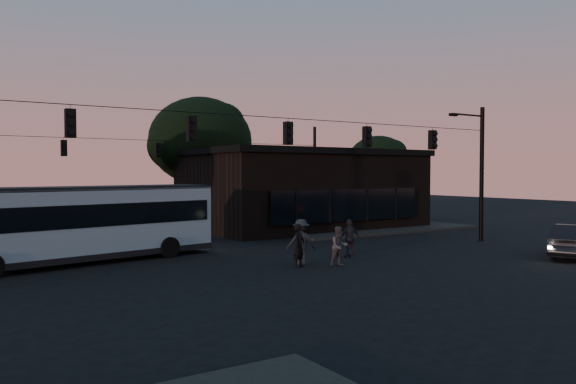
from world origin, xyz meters
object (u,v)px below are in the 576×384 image
building (302,189)px  pedestrian_a (299,246)px  bus (83,220)px  car (576,241)px  pedestrian_b (339,246)px  pedestrian_c (350,238)px  pedestrian_d (301,242)px

building → pedestrian_a: size_ratio=8.71×
bus → pedestrian_a: (7.04, -6.04, -0.94)m
bus → car: bearing=-39.6°
pedestrian_b → building: bearing=69.7°
pedestrian_b → bus: bearing=151.3°
building → bus: size_ratio=1.30×
building → pedestrian_c: 14.27m
car → pedestrian_b: size_ratio=2.78×
pedestrian_a → pedestrian_d: size_ratio=0.93×
pedestrian_c → pedestrian_d: 2.95m
pedestrian_a → pedestrian_c: 3.56m
car → pedestrian_c: bearing=35.9°
bus → pedestrian_b: size_ratio=7.24×
bus → car: (19.07, -10.68, -1.08)m
pedestrian_a → pedestrian_b: bearing=-49.8°
building → bus: (-16.63, -7.66, -0.88)m
building → pedestrian_b: (-8.02, -14.32, -1.89)m
bus → car: bus is taller
building → pedestrian_d: bearing=-124.7°
pedestrian_a → pedestrian_b: 1.69m
bus → pedestrian_d: size_ratio=6.25×
car → pedestrian_a: 12.89m
pedestrian_a → pedestrian_d: pedestrian_d is taller
building → pedestrian_d: 16.04m
pedestrian_b → pedestrian_c: size_ratio=0.95×
building → bus: 18.33m
pedestrian_a → pedestrian_c: pedestrian_a is taller
pedestrian_a → pedestrian_c: bearing=-12.8°
bus → pedestrian_d: 9.34m
car → pedestrian_d: bearing=44.5°
pedestrian_c → pedestrian_d: (-2.92, -0.36, 0.08)m
pedestrian_d → pedestrian_c: bearing=-150.9°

